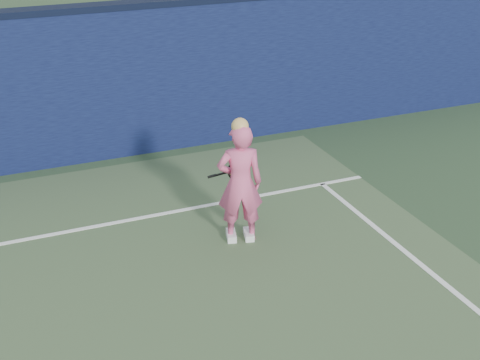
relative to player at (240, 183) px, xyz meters
name	(u,v)px	position (x,y,z in m)	size (l,w,h in m)	color
player	(240,183)	(0.00, 0.00, 0.00)	(0.69, 0.54, 1.73)	#DE5688
racket	(236,171)	(0.11, 0.40, -0.01)	(0.55, 0.25, 0.31)	black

